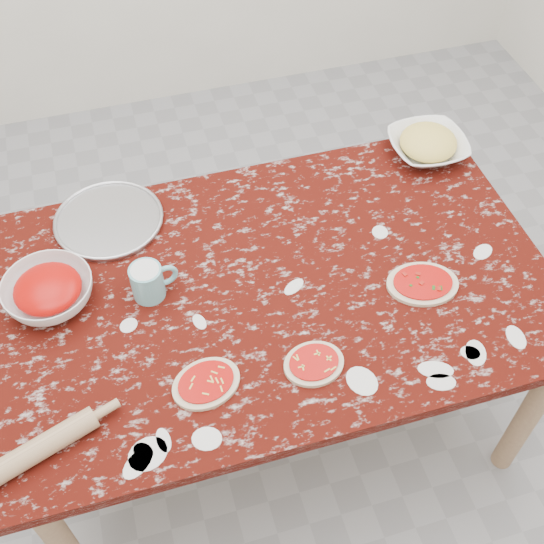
{
  "coord_description": "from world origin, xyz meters",
  "views": [
    {
      "loc": [
        -0.34,
        -1.16,
        2.27
      ],
      "look_at": [
        0.0,
        0.0,
        0.8
      ],
      "focal_mm": 44.73,
      "sensor_mm": 36.0,
      "label": 1
    }
  ],
  "objects_px": {
    "worktable": "(272,300)",
    "cheese_bowl": "(427,146)",
    "rolling_pin": "(40,448)",
    "pizza_tray": "(109,221)",
    "sauce_bowl": "(49,292)",
    "flour_mug": "(149,281)"
  },
  "relations": [
    {
      "from": "sauce_bowl",
      "to": "rolling_pin",
      "type": "height_order",
      "value": "sauce_bowl"
    },
    {
      "from": "pizza_tray",
      "to": "cheese_bowl",
      "type": "distance_m",
      "value": 1.07
    },
    {
      "from": "pizza_tray",
      "to": "rolling_pin",
      "type": "height_order",
      "value": "rolling_pin"
    },
    {
      "from": "worktable",
      "to": "flour_mug",
      "type": "xyz_separation_m",
      "value": [
        -0.34,
        0.06,
        0.14
      ]
    },
    {
      "from": "worktable",
      "to": "sauce_bowl",
      "type": "relative_size",
      "value": 6.41
    },
    {
      "from": "pizza_tray",
      "to": "cheese_bowl",
      "type": "bearing_deg",
      "value": 1.06
    },
    {
      "from": "cheese_bowl",
      "to": "worktable",
      "type": "bearing_deg",
      "value": -149.19
    },
    {
      "from": "pizza_tray",
      "to": "cheese_bowl",
      "type": "xyz_separation_m",
      "value": [
        1.07,
        0.02,
        0.02
      ]
    },
    {
      "from": "worktable",
      "to": "flour_mug",
      "type": "relative_size",
      "value": 11.75
    },
    {
      "from": "worktable",
      "to": "rolling_pin",
      "type": "xyz_separation_m",
      "value": [
        -0.67,
        -0.34,
        0.11
      ]
    },
    {
      "from": "cheese_bowl",
      "to": "flour_mug",
      "type": "distance_m",
      "value": 1.05
    },
    {
      "from": "sauce_bowl",
      "to": "worktable",
      "type": "bearing_deg",
      "value": -10.44
    },
    {
      "from": "rolling_pin",
      "to": "sauce_bowl",
      "type": "bearing_deg",
      "value": 82.66
    },
    {
      "from": "worktable",
      "to": "pizza_tray",
      "type": "height_order",
      "value": "pizza_tray"
    },
    {
      "from": "sauce_bowl",
      "to": "flour_mug",
      "type": "relative_size",
      "value": 1.83
    },
    {
      "from": "rolling_pin",
      "to": "cheese_bowl",
      "type": "bearing_deg",
      "value": 29.06
    },
    {
      "from": "rolling_pin",
      "to": "flour_mug",
      "type": "bearing_deg",
      "value": 50.84
    },
    {
      "from": "pizza_tray",
      "to": "sauce_bowl",
      "type": "xyz_separation_m",
      "value": [
        -0.19,
        -0.26,
        0.03
      ]
    },
    {
      "from": "pizza_tray",
      "to": "worktable",
      "type": "bearing_deg",
      "value": -41.9
    },
    {
      "from": "worktable",
      "to": "cheese_bowl",
      "type": "xyz_separation_m",
      "value": [
        0.66,
        0.39,
        0.11
      ]
    },
    {
      "from": "pizza_tray",
      "to": "sauce_bowl",
      "type": "relative_size",
      "value": 1.31
    },
    {
      "from": "cheese_bowl",
      "to": "rolling_pin",
      "type": "xyz_separation_m",
      "value": [
        -1.33,
        -0.74,
        -0.0
      ]
    }
  ]
}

